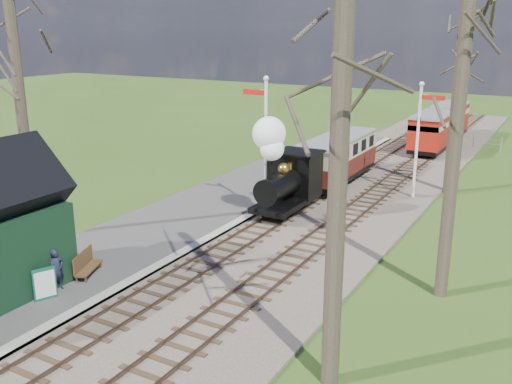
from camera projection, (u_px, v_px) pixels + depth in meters
distant_hills at (470, 234)px, 69.40m from camera, size 114.40×48.00×22.02m
ballast_bed at (355, 190)px, 29.49m from camera, size 8.00×60.00×0.10m
track_near at (331, 185)px, 30.09m from camera, size 1.60×60.00×0.15m
track_far at (379, 192)px, 28.86m from camera, size 1.60×60.00×0.15m
platform at (188, 217)px, 25.06m from camera, size 5.00×44.00×0.20m
coping_strip at (232, 226)px, 23.97m from camera, size 0.40×44.00×0.21m
semaphore_near at (264, 137)px, 24.45m from camera, size 1.22×0.24×6.22m
semaphore_far at (420, 132)px, 27.11m from camera, size 1.22×0.24×5.72m
bare_trees at (234, 124)px, 18.08m from camera, size 15.51×22.39×12.00m
fence_line at (409, 135)px, 41.52m from camera, size 12.60×0.08×1.00m
locomotive at (286, 171)px, 25.03m from camera, size 1.78×4.16×4.46m
coach at (337, 157)px, 30.24m from camera, size 2.08×7.14×2.19m
red_carriage_a at (431, 132)px, 37.47m from camera, size 2.04×5.06×2.15m
red_carriage_b at (449, 120)px, 42.07m from camera, size 2.04×5.06×2.15m
sign_board at (45, 284)px, 17.22m from camera, size 0.36×0.66×1.02m
bench at (86, 264)px, 18.98m from camera, size 0.90×1.47×0.81m
person at (57, 270)px, 17.81m from camera, size 0.34×0.50×1.35m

